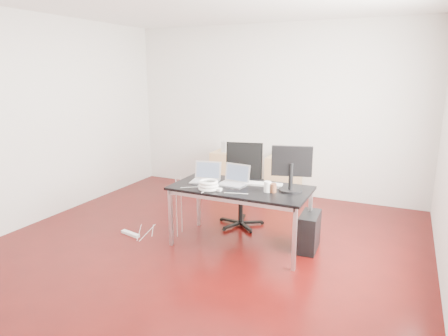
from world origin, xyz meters
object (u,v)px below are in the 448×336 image
at_px(desk, 241,191).
at_px(pc_tower, 309,232).
at_px(filing_cabinet_left, 229,171).
at_px(filing_cabinet_right, 284,177).
at_px(office_chair, 242,181).

distance_m(desk, pc_tower, 0.93).
height_order(filing_cabinet_left, pc_tower, filing_cabinet_left).
bearing_deg(filing_cabinet_left, pc_tower, -44.15).
bearing_deg(pc_tower, filing_cabinet_right, 112.60).
distance_m(filing_cabinet_left, filing_cabinet_right, 0.98).
bearing_deg(pc_tower, office_chair, 154.14).
bearing_deg(filing_cabinet_left, office_chair, -59.28).
bearing_deg(pc_tower, filing_cabinet_left, 133.07).
bearing_deg(filing_cabinet_right, filing_cabinet_left, 180.00).
bearing_deg(pc_tower, desk, -166.42).
xyz_separation_m(desk, pc_tower, (0.78, 0.23, -0.46)).
height_order(desk, office_chair, office_chair).
height_order(filing_cabinet_right, pc_tower, filing_cabinet_right).
xyz_separation_m(desk, filing_cabinet_left, (-1.05, 2.00, -0.33)).
relative_size(office_chair, filing_cabinet_right, 1.54).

